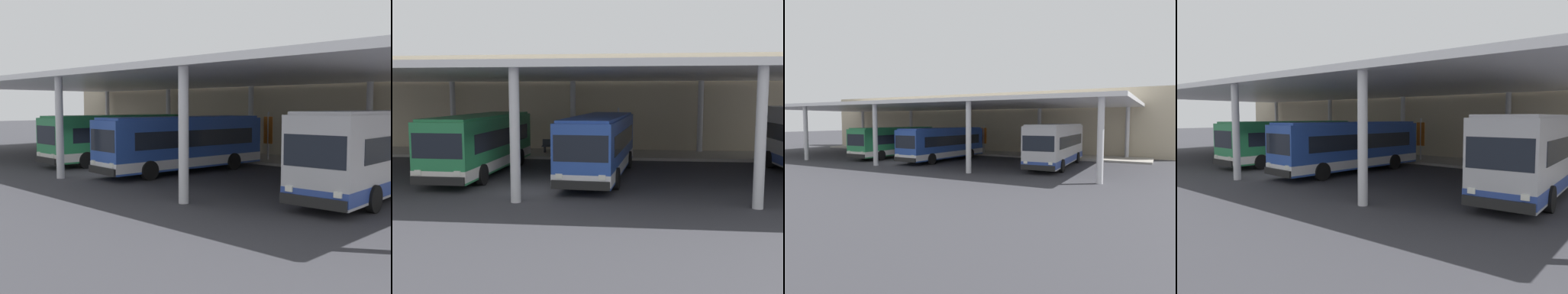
# 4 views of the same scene
# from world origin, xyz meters

# --- Properties ---
(ground_plane) EXTENTS (200.00, 200.00, 0.00)m
(ground_plane) POSITION_xyz_m (0.00, 0.00, 0.00)
(ground_plane) COLOR #333338
(platform_kerb) EXTENTS (42.00, 4.50, 0.18)m
(platform_kerb) POSITION_xyz_m (0.00, 11.75, 0.09)
(platform_kerb) COLOR #A39E93
(platform_kerb) RESTS_ON ground
(station_building_facade) EXTENTS (48.00, 1.60, 7.28)m
(station_building_facade) POSITION_xyz_m (0.00, 15.00, 3.64)
(station_building_facade) COLOR #C1B293
(station_building_facade) RESTS_ON ground
(canopy_shelter) EXTENTS (40.00, 17.00, 5.55)m
(canopy_shelter) POSITION_xyz_m (0.00, 5.50, 5.29)
(canopy_shelter) COLOR silver
(canopy_shelter) RESTS_ON ground
(bus_nearest_bay) EXTENTS (2.96, 10.61, 3.17)m
(bus_nearest_bay) POSITION_xyz_m (-3.61, 3.93, 1.66)
(bus_nearest_bay) COLOR #28844C
(bus_nearest_bay) RESTS_ON ground
(bus_second_bay) EXTENTS (3.29, 10.69, 3.17)m
(bus_second_bay) POSITION_xyz_m (2.84, 3.63, 1.66)
(bus_second_bay) COLOR #284CA8
(bus_second_bay) RESTS_ON ground
(bus_middle_bay) EXTENTS (3.11, 11.44, 3.57)m
(bus_middle_bay) POSITION_xyz_m (13.83, 4.42, 1.84)
(bus_middle_bay) COLOR #B7B7BC
(bus_middle_bay) RESTS_ON ground
(bench_waiting) EXTENTS (1.80, 0.45, 0.92)m
(bench_waiting) POSITION_xyz_m (-1.08, 11.82, 0.66)
(bench_waiting) COLOR #383D47
(bench_waiting) RESTS_ON platform_kerb
(trash_bin) EXTENTS (0.52, 0.52, 0.98)m
(trash_bin) POSITION_xyz_m (-4.96, 11.91, 0.68)
(trash_bin) COLOR maroon
(trash_bin) RESTS_ON platform_kerb
(banner_sign) EXTENTS (0.70, 0.12, 3.20)m
(banner_sign) POSITION_xyz_m (3.47, 10.94, 1.98)
(banner_sign) COLOR #B2B2B7
(banner_sign) RESTS_ON platform_kerb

